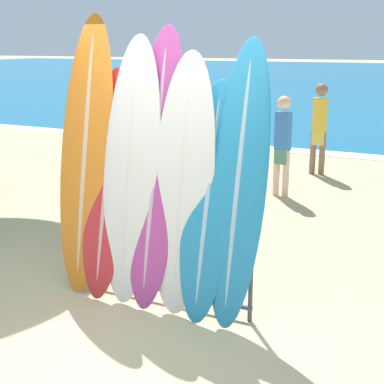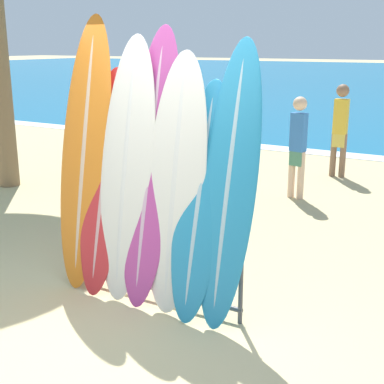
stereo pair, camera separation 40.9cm
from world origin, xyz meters
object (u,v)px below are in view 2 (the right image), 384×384
at_px(surfboard_slot_6, 229,186).
at_px(person_near_water, 340,127).
at_px(person_far_left, 298,144).
at_px(person_far_right, 199,140).
at_px(surfboard_slot_2, 127,170).
at_px(surfboard_slot_3, 150,168).
at_px(surfboard_slot_1, 104,182).
at_px(surfboard_slot_5, 200,202).
at_px(surfboard_slot_0, 85,154).
at_px(person_mid_beach, 143,135).
at_px(surfboard_rack, 149,254).
at_px(surfboard_slot_4, 175,185).

xyz_separation_m(surfboard_slot_6, person_near_water, (-0.52, 5.63, -0.30)).
bearing_deg(person_far_left, person_far_right, 23.44).
xyz_separation_m(surfboard_slot_2, surfboard_slot_3, (0.24, 0.03, 0.04)).
xyz_separation_m(surfboard_slot_1, surfboard_slot_2, (0.27, -0.00, 0.15)).
distance_m(surfboard_slot_1, person_far_left, 3.98).
distance_m(person_near_water, person_far_right, 2.68).
relative_size(surfboard_slot_2, person_far_left, 1.54).
bearing_deg(surfboard_slot_3, surfboard_slot_5, -5.09).
xyz_separation_m(surfboard_slot_3, surfboard_slot_6, (0.79, -0.01, -0.05)).
distance_m(surfboard_slot_0, person_mid_beach, 2.98).
distance_m(surfboard_rack, surfboard_slot_2, 0.80).
height_order(surfboard_slot_3, person_mid_beach, surfboard_slot_3).
distance_m(surfboard_rack, person_near_water, 5.70).
relative_size(surfboard_slot_2, surfboard_slot_4, 1.06).
bearing_deg(surfboard_slot_5, person_mid_beach, 132.13).
xyz_separation_m(surfboard_rack, person_near_water, (0.25, 5.68, 0.45)).
distance_m(surfboard_slot_6, person_mid_beach, 3.87).
height_order(surfboard_rack, surfboard_slot_6, surfboard_slot_6).
bearing_deg(surfboard_slot_5, surfboard_slot_4, 178.20).
bearing_deg(person_near_water, person_mid_beach, -127.73).
relative_size(surfboard_rack, person_mid_beach, 1.04).
xyz_separation_m(surfboard_slot_3, surfboard_slot_5, (0.54, -0.05, -0.22)).
height_order(surfboard_rack, surfboard_slot_4, surfboard_slot_4).
height_order(surfboard_slot_4, person_near_water, surfboard_slot_4).
relative_size(surfboard_slot_6, person_far_right, 1.56).
distance_m(surfboard_slot_3, surfboard_slot_6, 0.79).
bearing_deg(surfboard_slot_2, surfboard_slot_6, 1.12).
relative_size(surfboard_rack, person_far_left, 1.21).
distance_m(surfboard_slot_4, surfboard_slot_5, 0.28).
xyz_separation_m(surfboard_slot_1, surfboard_slot_6, (1.29, 0.02, 0.13)).
xyz_separation_m(surfboard_slot_1, surfboard_slot_5, (1.04, -0.01, -0.04)).
xyz_separation_m(person_near_water, person_mid_beach, (-2.23, -2.90, 0.09)).
relative_size(surfboard_slot_4, person_near_water, 1.39).
relative_size(person_near_water, person_far_right, 1.07).
bearing_deg(surfboard_slot_4, person_near_water, 90.18).
bearing_deg(surfboard_slot_6, surfboard_slot_2, -178.88).
bearing_deg(surfboard_slot_5, surfboard_slot_0, 177.75).
xyz_separation_m(surfboard_slot_0, person_far_left, (0.83, 3.90, -0.45)).
bearing_deg(person_near_water, surfboard_slot_4, -90.07).
distance_m(surfboard_slot_1, person_far_right, 3.72).
xyz_separation_m(surfboard_slot_2, person_far_right, (-1.21, 3.59, -0.37)).
bearing_deg(person_far_left, surfboard_slot_6, 111.20).
relative_size(surfboard_slot_4, surfboard_slot_5, 1.11).
xyz_separation_m(surfboard_slot_3, surfboard_slot_4, (0.29, -0.04, -0.11)).
height_order(surfboard_slot_1, person_near_water, surfboard_slot_1).
bearing_deg(person_near_water, surfboard_slot_1, -98.03).
distance_m(surfboard_slot_3, surfboard_slot_5, 0.58).
relative_size(surfboard_slot_0, person_mid_beach, 1.43).
relative_size(surfboard_slot_0, person_far_right, 1.70).
xyz_separation_m(person_near_water, person_far_right, (-1.72, -2.05, -0.06)).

